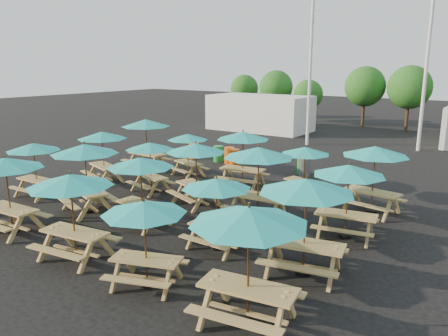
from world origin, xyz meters
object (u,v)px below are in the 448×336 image
Objects in this scene: picnic_unit_14 at (259,156)px; waste_bin_3 at (234,158)px; picnic_unit_15 at (305,153)px; picnic_unit_19 at (375,155)px; picnic_unit_12 at (144,212)px; picnic_unit_1 at (34,150)px; picnic_unit_2 at (102,138)px; waste_bin_0 at (194,151)px; picnic_unit_8 at (71,185)px; picnic_unit_16 at (249,222)px; picnic_unit_5 at (85,153)px; picnic_unit_6 at (150,149)px; picnic_unit_18 at (349,174)px; picnic_unit_17 at (306,191)px; picnic_unit_13 at (216,187)px; waste_bin_4 at (303,165)px; picnic_unit_3 at (146,126)px; picnic_unit_11 at (243,138)px; waste_bin_1 at (218,154)px; picnic_unit_4 at (5,167)px; waste_bin_5 at (305,167)px; picnic_unit_10 at (196,151)px; picnic_unit_7 at (188,139)px; waste_bin_2 at (229,155)px.

waste_bin_3 is (-5.17, 6.33, -1.77)m from picnic_unit_14.
picnic_unit_19 is at bearing 9.56° from picnic_unit_15.
picnic_unit_1 is at bearing 142.77° from picnic_unit_12.
picnic_unit_2 reaches higher than waste_bin_0.
picnic_unit_16 reaches higher than picnic_unit_8.
waste_bin_3 is at bearing 106.94° from picnic_unit_5.
picnic_unit_14 is at bearing 10.23° from picnic_unit_6.
picnic_unit_15 is 9.05m from waste_bin_0.
picnic_unit_1 is 11.94m from picnic_unit_16.
picnic_unit_16 reaches higher than picnic_unit_1.
picnic_unit_8 is 1.01× the size of picnic_unit_18.
picnic_unit_12 is 0.92× the size of picnic_unit_17.
waste_bin_0 is (-8.38, 9.37, -1.40)m from picnic_unit_13.
picnic_unit_1 is 12.91m from picnic_unit_19.
picnic_unit_15 is at bearing 36.65° from picnic_unit_2.
picnic_unit_16 is at bearing -69.89° from waste_bin_4.
picnic_unit_8 is at bearing -65.08° from waste_bin_0.
picnic_unit_3 reaches higher than picnic_unit_14.
waste_bin_4 is (-1.65, 12.24, -1.42)m from picnic_unit_12.
picnic_unit_15 is at bearing 41.00° from picnic_unit_6.
waste_bin_0 is (-2.71, 9.39, -1.74)m from picnic_unit_5.
picnic_unit_11 is 0.94× the size of picnic_unit_16.
picnic_unit_5 is 9.72m from waste_bin_1.
picnic_unit_18 is 2.87× the size of waste_bin_1.
waste_bin_4 is at bearing 147.99° from picnic_unit_19.
picnic_unit_13 reaches higher than waste_bin_0.
picnic_unit_14 is (5.73, 5.50, 0.09)m from picnic_unit_4.
waste_bin_5 is (1.45, 3.22, -1.68)m from picnic_unit_11.
picnic_unit_10 is 1.12× the size of picnic_unit_12.
picnic_unit_13 is (5.60, -3.10, -0.01)m from picnic_unit_6.
picnic_unit_1 is 2.52× the size of waste_bin_0.
picnic_unit_1 is 3.94m from picnic_unit_4.
waste_bin_5 is (4.54, 3.16, -1.35)m from picnic_unit_7.
picnic_unit_6 is 2.73× the size of waste_bin_1.
picnic_unit_12 reaches higher than waste_bin_3.
picnic_unit_2 is 1.08× the size of picnic_unit_18.
picnic_unit_3 is at bearing -163.12° from picnic_unit_15.
picnic_unit_3 is at bearing -126.58° from waste_bin_2.
waste_bin_1 is at bearing 168.87° from picnic_unit_15.
picnic_unit_16 is at bearing -34.06° from picnic_unit_3.
picnic_unit_4 is 12.26m from waste_bin_2.
picnic_unit_5 is at bearing -116.37° from picnic_unit_15.
picnic_unit_10 is 1.05× the size of picnic_unit_16.
picnic_unit_18 is (0.02, 5.61, -0.19)m from picnic_unit_16.
picnic_unit_3 is at bearing 173.25° from picnic_unit_11.
picnic_unit_16 is 1.04× the size of picnic_unit_19.
picnic_unit_5 is 6.07m from picnic_unit_14.
waste_bin_2 is (-5.93, 3.46, -1.37)m from picnic_unit_15.
picnic_unit_5 reaches higher than waste_bin_1.
picnic_unit_18 is (2.73, 2.93, 0.17)m from picnic_unit_13.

